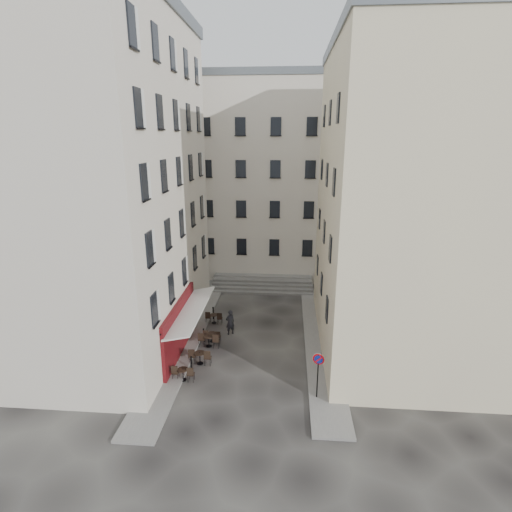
# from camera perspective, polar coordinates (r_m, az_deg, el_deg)

# --- Properties ---
(ground) EXTENTS (90.00, 90.00, 0.00)m
(ground) POSITION_cam_1_polar(r_m,az_deg,el_deg) (25.01, -1.10, -15.18)
(ground) COLOR black
(ground) RESTS_ON ground
(sidewalk_left) EXTENTS (2.00, 22.00, 0.12)m
(sidewalk_left) POSITION_cam_1_polar(r_m,az_deg,el_deg) (29.13, -9.28, -10.35)
(sidewalk_left) COLOR slate
(sidewalk_left) RESTS_ON ground
(sidewalk_right) EXTENTS (2.00, 18.00, 0.12)m
(sidewalk_right) POSITION_cam_1_polar(r_m,az_deg,el_deg) (27.57, 9.10, -12.00)
(sidewalk_right) COLOR slate
(sidewalk_right) RESTS_ON ground
(building_left) EXTENTS (12.20, 16.20, 20.60)m
(building_left) POSITION_cam_1_polar(r_m,az_deg,el_deg) (27.40, -23.28, 9.31)
(building_left) COLOR beige
(building_left) RESTS_ON ground
(building_right) EXTENTS (12.20, 14.20, 18.60)m
(building_right) POSITION_cam_1_polar(r_m,az_deg,el_deg) (26.27, 23.23, 6.84)
(building_right) COLOR beige
(building_right) RESTS_ON ground
(building_back) EXTENTS (18.20, 10.20, 18.60)m
(building_back) POSITION_cam_1_polar(r_m,az_deg,el_deg) (40.42, 0.12, 11.20)
(building_back) COLOR beige
(building_back) RESTS_ON ground
(cafe_storefront) EXTENTS (1.74, 7.30, 3.50)m
(cafe_storefront) POSITION_cam_1_polar(r_m,az_deg,el_deg) (25.69, -10.66, -9.77)
(cafe_storefront) COLOR #460A0F
(cafe_storefront) RESTS_ON ground
(stone_steps) EXTENTS (9.00, 3.15, 0.80)m
(stone_steps) POSITION_cam_1_polar(r_m,az_deg,el_deg) (36.11, 0.89, -4.05)
(stone_steps) COLOR #585653
(stone_steps) RESTS_ON ground
(bollard_near) EXTENTS (0.12, 0.12, 0.98)m
(bollard_near) POSITION_cam_1_polar(r_m,az_deg,el_deg) (24.40, -9.23, -14.86)
(bollard_near) COLOR black
(bollard_near) RESTS_ON ground
(bollard_mid) EXTENTS (0.12, 0.12, 0.98)m
(bollard_mid) POSITION_cam_1_polar(r_m,az_deg,el_deg) (27.35, -7.49, -11.06)
(bollard_mid) COLOR black
(bollard_mid) RESTS_ON ground
(bollard_far) EXTENTS (0.12, 0.12, 0.98)m
(bollard_far) POSITION_cam_1_polar(r_m,az_deg,el_deg) (30.42, -6.12, -8.02)
(bollard_far) COLOR black
(bollard_far) RESTS_ON ground
(no_parking_sign) EXTENTS (0.59, 0.20, 2.67)m
(no_parking_sign) POSITION_cam_1_polar(r_m,az_deg,el_deg) (21.39, 8.86, -15.45)
(no_parking_sign) COLOR black
(no_parking_sign) RESTS_ON ground
(bistro_table_a) EXTENTS (1.30, 0.61, 0.91)m
(bistro_table_a) POSITION_cam_1_polar(r_m,az_deg,el_deg) (23.69, -10.36, -16.13)
(bistro_table_a) COLOR black
(bistro_table_a) RESTS_ON ground
(bistro_table_b) EXTENTS (1.38, 0.65, 0.97)m
(bistro_table_b) POSITION_cam_1_polar(r_m,az_deg,el_deg) (24.98, -8.00, -14.05)
(bistro_table_b) COLOR black
(bistro_table_b) RESTS_ON ground
(bistro_table_c) EXTENTS (1.38, 0.65, 0.97)m
(bistro_table_c) POSITION_cam_1_polar(r_m,az_deg,el_deg) (26.72, -6.74, -11.82)
(bistro_table_c) COLOR black
(bistro_table_c) RESTS_ON ground
(bistro_table_d) EXTENTS (1.18, 0.55, 0.83)m
(bistro_table_d) POSITION_cam_1_polar(r_m,az_deg,el_deg) (27.30, -6.28, -11.31)
(bistro_table_d) COLOR black
(bistro_table_d) RESTS_ON ground
(bistro_table_e) EXTENTS (1.25, 0.59, 0.88)m
(bistro_table_e) POSITION_cam_1_polar(r_m,az_deg,el_deg) (29.77, -6.01, -8.76)
(bistro_table_e) COLOR black
(bistro_table_e) RESTS_ON ground
(pedestrian) EXTENTS (0.79, 0.73, 1.81)m
(pedestrian) POSITION_cam_1_polar(r_m,az_deg,el_deg) (27.97, -3.72, -9.42)
(pedestrian) COLOR black
(pedestrian) RESTS_ON ground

